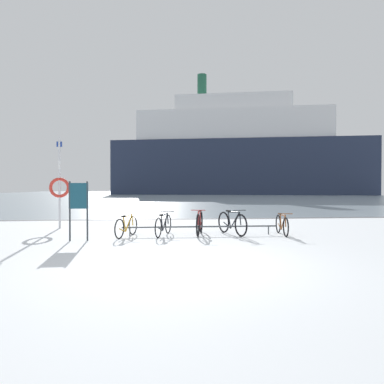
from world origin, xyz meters
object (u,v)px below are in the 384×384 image
bicycle_4 (282,225)px  ferry_ship (237,154)px  bicycle_0 (127,226)px  bicycle_2 (200,223)px  info_sign (79,201)px  rescue_post (60,185)px  bicycle_3 (232,223)px  bicycle_1 (164,225)px

bicycle_4 → ferry_ship: 62.53m
bicycle_0 → bicycle_2: bearing=5.9°
ferry_ship → info_sign: bearing=-107.0°
rescue_post → bicycle_4: bearing=-18.5°
bicycle_0 → rescue_post: size_ratio=0.44×
bicycle_3 → rescue_post: (-6.15, 2.36, 1.25)m
bicycle_2 → ferry_ship: size_ratio=0.03×
bicycle_3 → ferry_ship: 62.62m
bicycle_1 → bicycle_2: bicycle_2 is taller
bicycle_4 → ferry_ship: size_ratio=0.03×
bicycle_3 → bicycle_4: bicycle_3 is taller
info_sign → bicycle_0: bearing=28.4°
bicycle_3 → bicycle_4: bearing=-8.7°
bicycle_1 → bicycle_0: bearing=-172.6°
bicycle_0 → bicycle_1: 1.18m
bicycle_2 → ferry_ship: (15.16, 60.44, 8.04)m
bicycle_0 → bicycle_1: size_ratio=0.92×
bicycle_0 → bicycle_4: 5.04m
bicycle_2 → bicycle_3: bearing=-2.5°
rescue_post → ferry_ship: (20.24, 58.13, 6.79)m
bicycle_0 → rescue_post: 3.95m
bicycle_1 → info_sign: info_sign is taller
bicycle_0 → bicycle_3: (3.43, 0.19, 0.04)m
bicycle_4 → rescue_post: size_ratio=0.47×
bicycle_3 → ferry_ship: size_ratio=0.03×
bicycle_4 → info_sign: info_sign is taller
bicycle_3 → bicycle_1: bearing=-178.9°
bicycle_2 → bicycle_4: size_ratio=1.05×
bicycle_2 → bicycle_4: bicycle_2 is taller
bicycle_1 → info_sign: 2.75m
bicycle_3 → info_sign: 4.89m
bicycle_0 → info_sign: size_ratio=0.86×
rescue_post → ferry_ship: ferry_ship is taller
bicycle_1 → rescue_post: rescue_post is taller
rescue_post → bicycle_1: bearing=-31.6°
bicycle_4 → info_sign: 6.45m
bicycle_0 → bicycle_3: bearing=3.3°
bicycle_1 → rescue_post: 4.75m
rescue_post → bicycle_0: bearing=-43.1°
info_sign → bicycle_1: bearing=19.1°
bicycle_0 → ferry_ship: 63.67m
bicycle_4 → rescue_post: 8.30m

